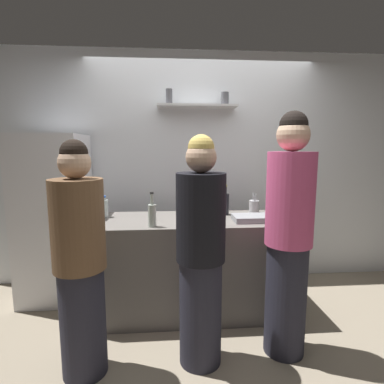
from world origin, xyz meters
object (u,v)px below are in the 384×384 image
(person_pink_top, at_px, (288,237))
(baking_pan, at_px, (252,218))
(wine_bottle_amber_glass, at_px, (191,202))
(person_brown_jacket, at_px, (80,264))
(wine_bottle_dark_glass, at_px, (225,203))
(person_blonde, at_px, (201,255))
(utensil_holder, at_px, (254,206))
(wine_bottle_pale_glass, at_px, (152,214))
(wine_bottle_green_glass, at_px, (90,215))
(refrigerator, at_px, (54,218))
(water_bottle_plastic, at_px, (103,208))

(person_pink_top, bearing_deg, baking_pan, -143.77)
(wine_bottle_amber_glass, relative_size, person_brown_jacket, 0.20)
(wine_bottle_dark_glass, bearing_deg, wine_bottle_amber_glass, 165.49)
(baking_pan, height_order, wine_bottle_dark_glass, wine_bottle_dark_glass)
(wine_bottle_amber_glass, bearing_deg, person_blonde, -90.05)
(baking_pan, xyz_separation_m, utensil_holder, (0.11, 0.35, 0.04))
(wine_bottle_amber_glass, bearing_deg, wine_bottle_dark_glass, -14.51)
(wine_bottle_pale_glass, distance_m, person_pink_top, 1.08)
(baking_pan, distance_m, wine_bottle_dark_glass, 0.35)
(wine_bottle_green_glass, xyz_separation_m, person_pink_top, (1.50, -0.38, -0.10))
(wine_bottle_green_glass, bearing_deg, wine_bottle_amber_glass, 31.36)
(wine_bottle_pale_glass, bearing_deg, wine_bottle_amber_glass, 54.62)
(refrigerator, xyz_separation_m, water_bottle_plastic, (0.54, -0.23, 0.14))
(utensil_holder, bearing_deg, baking_pan, -108.33)
(person_brown_jacket, bearing_deg, wine_bottle_amber_glass, -56.14)
(wine_bottle_dark_glass, distance_m, person_blonde, 0.96)
(person_brown_jacket, xyz_separation_m, person_pink_top, (1.45, 0.11, 0.12))
(wine_bottle_green_glass, bearing_deg, wine_bottle_pale_glass, 2.13)
(refrigerator, height_order, wine_bottle_green_glass, refrigerator)
(water_bottle_plastic, bearing_deg, wine_bottle_amber_glass, 6.90)
(wine_bottle_dark_glass, relative_size, person_blonde, 0.18)
(refrigerator, xyz_separation_m, person_blonde, (1.37, -1.09, -0.03))
(wine_bottle_dark_glass, bearing_deg, wine_bottle_green_glass, -159.87)
(wine_bottle_pale_glass, xyz_separation_m, wine_bottle_green_glass, (-0.50, -0.02, 0.00))
(utensil_holder, distance_m, person_pink_top, 0.89)
(wine_bottle_pale_glass, distance_m, wine_bottle_green_glass, 0.50)
(wine_bottle_amber_glass, relative_size, person_blonde, 0.19)
(wine_bottle_dark_glass, bearing_deg, utensil_holder, 12.59)
(wine_bottle_dark_glass, xyz_separation_m, person_pink_top, (0.32, -0.82, -0.11))
(wine_bottle_pale_glass, xyz_separation_m, water_bottle_plastic, (-0.48, 0.40, -0.02))
(wine_bottle_amber_glass, relative_size, water_bottle_plastic, 1.55)
(utensil_holder, xyz_separation_m, water_bottle_plastic, (-1.48, -0.09, 0.03))
(water_bottle_plastic, xyz_separation_m, person_brown_jacket, (0.03, -0.91, -0.20))
(wine_bottle_dark_glass, height_order, person_pink_top, person_pink_top)
(wine_bottle_green_glass, relative_size, person_pink_top, 0.16)
(baking_pan, xyz_separation_m, water_bottle_plastic, (-1.36, 0.26, 0.06))
(wine_bottle_amber_glass, xyz_separation_m, person_pink_top, (0.65, -0.90, -0.11))
(person_pink_top, xyz_separation_m, person_blonde, (-0.65, -0.06, -0.10))
(wine_bottle_green_glass, distance_m, person_blonde, 0.98)
(refrigerator, relative_size, wine_bottle_dark_glass, 5.69)
(person_blonde, bearing_deg, refrigerator, 51.77)
(wine_bottle_pale_glass, bearing_deg, wine_bottle_dark_glass, 31.17)
(person_brown_jacket, height_order, person_pink_top, person_pink_top)
(wine_bottle_pale_glass, relative_size, wine_bottle_green_glass, 0.99)
(baking_pan, distance_m, person_pink_top, 0.55)
(baking_pan, xyz_separation_m, wine_bottle_dark_glass, (-0.20, 0.28, 0.09))
(refrigerator, distance_m, utensil_holder, 2.03)
(wine_bottle_amber_glass, bearing_deg, utensil_holder, -1.42)
(person_brown_jacket, distance_m, person_blonde, 0.81)
(utensil_holder, height_order, wine_bottle_pale_glass, wine_bottle_pale_glass)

